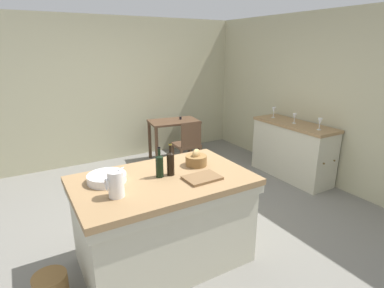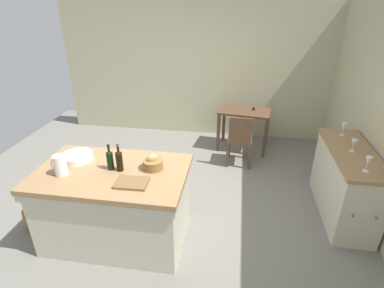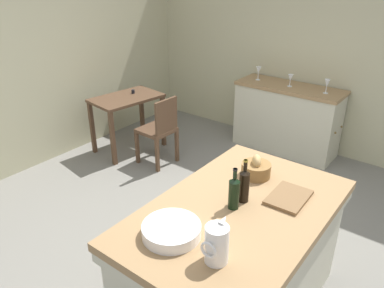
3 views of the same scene
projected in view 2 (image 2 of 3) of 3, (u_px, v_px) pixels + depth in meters
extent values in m
plane|color=slate|center=(170.00, 205.00, 4.20)|extent=(6.76, 6.76, 0.00)
cube|color=#B7B28E|center=(197.00, 70.00, 5.93)|extent=(5.32, 0.12, 2.60)
cube|color=#99754C|center=(111.00, 173.00, 3.29)|extent=(1.64, 1.02, 0.06)
cube|color=beige|center=(112.00, 178.00, 3.33)|extent=(1.62, 1.00, 0.08)
cube|color=beige|center=(116.00, 207.00, 3.50)|extent=(1.56, 0.94, 0.85)
cube|color=#99754C|center=(353.00, 153.00, 3.68)|extent=(0.52, 1.39, 0.04)
cube|color=beige|center=(345.00, 184.00, 3.89)|extent=(0.49, 1.36, 0.87)
sphere|color=brown|center=(353.00, 216.00, 3.26)|extent=(0.03, 0.03, 0.03)
sphere|color=brown|center=(376.00, 218.00, 3.23)|extent=(0.03, 0.03, 0.03)
cube|color=#513826|center=(245.00, 111.00, 5.45)|extent=(0.97, 0.68, 0.04)
cube|color=#513826|center=(218.00, 133.00, 5.52)|extent=(0.06, 0.06, 0.72)
cube|color=#513826|center=(265.00, 139.00, 5.30)|extent=(0.06, 0.06, 0.72)
cube|color=#513826|center=(224.00, 123.00, 5.94)|extent=(0.06, 0.06, 0.72)
cube|color=#513826|center=(267.00, 128.00, 5.72)|extent=(0.06, 0.06, 0.72)
cylinder|color=black|center=(254.00, 109.00, 5.43)|extent=(0.04, 0.04, 0.05)
cube|color=#513826|center=(240.00, 139.00, 5.08)|extent=(0.42, 0.42, 0.04)
cube|color=#513826|center=(240.00, 130.00, 4.81)|extent=(0.36, 0.05, 0.42)
cube|color=#513826|center=(250.00, 148.00, 5.31)|extent=(0.04, 0.04, 0.43)
cube|color=#513826|center=(229.00, 146.00, 5.37)|extent=(0.04, 0.04, 0.43)
cube|color=#513826|center=(249.00, 157.00, 4.99)|extent=(0.04, 0.04, 0.43)
cube|color=#513826|center=(227.00, 155.00, 5.05)|extent=(0.04, 0.04, 0.43)
cylinder|color=white|center=(60.00, 165.00, 3.17)|extent=(0.13, 0.13, 0.22)
cone|color=white|center=(63.00, 156.00, 3.10)|extent=(0.07, 0.04, 0.06)
torus|color=white|center=(53.00, 164.00, 3.17)|extent=(0.02, 0.10, 0.10)
cylinder|color=white|center=(77.00, 157.00, 3.48)|extent=(0.35, 0.35, 0.07)
cylinder|color=olive|center=(153.00, 164.00, 3.30)|extent=(0.22, 0.22, 0.10)
ellipsoid|color=tan|center=(152.00, 158.00, 3.27)|extent=(0.14, 0.12, 0.10)
cube|color=brown|center=(132.00, 183.00, 3.05)|extent=(0.33, 0.24, 0.02)
cylinder|color=black|center=(119.00, 162.00, 3.24)|extent=(0.07, 0.07, 0.21)
cone|color=black|center=(118.00, 152.00, 3.19)|extent=(0.07, 0.07, 0.02)
cylinder|color=black|center=(118.00, 148.00, 3.17)|extent=(0.03, 0.03, 0.07)
cylinder|color=#B29933|center=(117.00, 145.00, 3.15)|extent=(0.03, 0.03, 0.01)
cylinder|color=black|center=(110.00, 161.00, 3.27)|extent=(0.07, 0.07, 0.20)
cone|color=black|center=(109.00, 152.00, 3.22)|extent=(0.07, 0.07, 0.02)
cylinder|color=black|center=(108.00, 148.00, 3.20)|extent=(0.03, 0.03, 0.07)
cylinder|color=black|center=(108.00, 145.00, 3.19)|extent=(0.03, 0.03, 0.01)
cylinder|color=white|center=(365.00, 171.00, 3.26)|extent=(0.06, 0.06, 0.00)
cylinder|color=white|center=(366.00, 168.00, 3.24)|extent=(0.01, 0.01, 0.07)
cone|color=white|center=(368.00, 161.00, 3.20)|extent=(0.07, 0.07, 0.10)
cylinder|color=white|center=(352.00, 151.00, 3.68)|extent=(0.06, 0.06, 0.00)
cylinder|color=white|center=(352.00, 149.00, 3.66)|extent=(0.01, 0.01, 0.06)
cone|color=white|center=(354.00, 143.00, 3.63)|extent=(0.07, 0.07, 0.09)
cylinder|color=white|center=(342.00, 135.00, 4.09)|extent=(0.06, 0.06, 0.00)
cylinder|color=white|center=(342.00, 133.00, 4.07)|extent=(0.01, 0.01, 0.07)
cone|color=white|center=(344.00, 126.00, 4.03)|extent=(0.07, 0.07, 0.11)
cylinder|color=olive|center=(37.00, 218.00, 3.76)|extent=(0.28, 0.28, 0.27)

